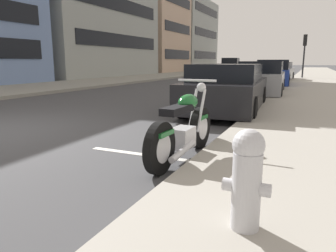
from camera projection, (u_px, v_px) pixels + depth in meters
The scene contains 13 objects.
sidewalk_near_curb at pixel (329, 91), 14.30m from camera, with size 120.00×4.40×0.14m, color gray.
sidewalk_far_curb at pixel (86, 83), 19.78m from camera, with size 120.00×5.00×0.14m, color gray.
parking_stall_stripe at pixel (154, 156), 4.75m from camera, with size 0.12×2.20×0.01m, color silver.
parked_motorcycle at pixel (183, 129), 4.54m from camera, with size 2.06×0.62×1.14m.
parked_car_across_street at pixel (227, 89), 8.81m from camera, with size 4.57×2.10×1.33m.
parked_car_behind_motorcycle at pixel (261, 79), 13.32m from camera, with size 4.66×2.00×1.41m.
parked_car_far_down_curb at pixel (273, 74), 17.88m from camera, with size 4.14×1.98×1.49m.
parked_car_mid_block at pixel (278, 72), 22.81m from camera, with size 4.18×2.03×1.37m.
crossing_truck at pixel (236, 66), 39.92m from camera, with size 2.32×5.24×1.84m.
fire_hydrant at pixel (247, 177), 2.36m from camera, with size 0.24×0.36×0.78m.
traffic_signal_near_corner at pixel (305, 46), 24.73m from camera, with size 0.36×0.28×3.32m.
townhouse_corner_block at pixel (145, 32), 39.97m from camera, with size 9.19×9.04×10.13m.
townhouse_near_left at pixel (177, 36), 50.39m from camera, with size 12.84×10.00×10.65m.
Camera 1 is at (-4.08, -5.89, 1.40)m, focal length 33.68 mm.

